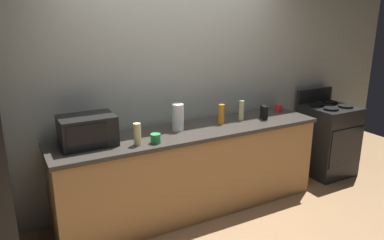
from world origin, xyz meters
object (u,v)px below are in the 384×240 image
Objects in this scene: paper_towel_roll at (178,117)px; mug_red at (278,108)px; microwave at (87,130)px; stove_range at (327,139)px; mug_green at (156,138)px; bottle_hand_soap at (137,134)px; bottle_dish_soap at (221,114)px; cordless_phone at (264,112)px; bottle_vinegar at (241,110)px.

paper_towel_roll is 1.39m from mug_red.
mug_red is at bearing 1.98° from microwave.
mug_green is (-2.48, -0.20, 0.48)m from stove_range.
paper_towel_roll is (0.90, 0.00, 0.00)m from microwave.
bottle_dish_soap reaches higher than bottle_hand_soap.
cordless_phone is (1.92, -0.09, -0.06)m from microwave.
paper_towel_roll is 2.90× the size of mug_green.
stove_range is 0.90m from mug_red.
bottle_vinegar is 0.27m from bottle_dish_soap.
stove_range reaches higher than mug_green.
mug_green is (0.16, -0.03, -0.06)m from bottle_hand_soap.
microwave reaches higher than cordless_phone.
bottle_vinegar is (1.67, -0.01, -0.02)m from microwave.
paper_towel_roll reaches higher than cordless_phone.
bottle_vinegar reaches higher than mug_red.
mug_green is at bearing -168.20° from bottle_vinegar.
bottle_vinegar is 1.15m from mug_green.
microwave is at bearing 179.69° from bottle_vinegar.
stove_range is at bearing 4.50° from mug_green.
bottle_hand_soap is (-0.51, -0.22, -0.03)m from paper_towel_roll.
bottle_vinegar is at bearing 3.23° from bottle_dish_soap.
bottle_dish_soap is (-0.52, 0.07, 0.03)m from cordless_phone.
bottle_hand_soap is 2.32× the size of mug_red.
microwave is 2.28m from mug_red.
mug_green is at bearing -165.54° from bottle_dish_soap.
bottle_vinegar is 1.03× the size of bottle_dish_soap.
mug_red is at bearing 170.43° from stove_range.
paper_towel_roll is at bearing -176.82° from mug_red.
mug_green is (-1.12, -0.23, -0.07)m from bottle_vinegar.
bottle_dish_soap is (-0.27, -0.02, -0.00)m from bottle_vinegar.
bottle_vinegar is (0.77, -0.01, -0.02)m from paper_towel_roll.
paper_towel_roll reaches higher than mug_green.
microwave reaches higher than stove_range.
microwave is 0.90m from paper_towel_roll.
mug_red is at bearing 8.81° from bottle_hand_soap.
microwave is 1.67m from bottle_vinegar.
microwave is at bearing 151.03° from bottle_hand_soap.
mug_green is (-0.85, -0.22, -0.06)m from bottle_dish_soap.
bottle_hand_soap is 2.18× the size of mug_green.
bottle_hand_soap is 1.91m from mug_red.
bottle_vinegar is at bearing 11.80° from mug_green.
bottle_vinegar is at bearing -171.77° from mug_red.
cordless_phone reaches higher than mug_green.
paper_towel_roll is at bearing 22.96° from bottle_hand_soap.
stove_range is at bearing -0.83° from bottle_dish_soap.
stove_range is 5.34× the size of bottle_hand_soap.
bottle_dish_soap is (-1.63, 0.02, 0.55)m from stove_range.
microwave is 2.18× the size of bottle_vinegar.
paper_towel_roll is at bearing 178.65° from stove_range.
cordless_phone is 1.61× the size of mug_green.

